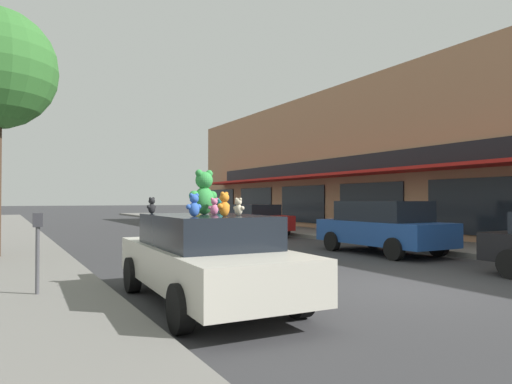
# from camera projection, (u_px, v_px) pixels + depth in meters

# --- Properties ---
(ground_plane) EXTENTS (260.00, 260.00, 0.00)m
(ground_plane) POSITION_uv_depth(u_px,v_px,m) (401.00, 288.00, 8.42)
(ground_plane) COLOR #333335
(sidewalk_near) EXTENTS (3.10, 90.00, 0.16)m
(sidewalk_near) POSITION_uv_depth(u_px,v_px,m) (7.00, 334.00, 5.30)
(sidewalk_near) COLOR slate
(sidewalk_near) RESTS_ON ground_plane
(storefront_row) EXTENTS (14.98, 36.69, 7.29)m
(storefront_row) POSITION_uv_depth(u_px,v_px,m) (466.00, 161.00, 23.70)
(storefront_row) COLOR tan
(storefront_row) RESTS_ON ground_plane
(plush_art_car) EXTENTS (2.04, 4.59, 1.40)m
(plush_art_car) POSITION_uv_depth(u_px,v_px,m) (206.00, 256.00, 7.20)
(plush_art_car) COLOR beige
(plush_art_car) RESTS_ON ground_plane
(teddy_bear_giant) EXTENTS (0.56, 0.37, 0.73)m
(teddy_bear_giant) POSITION_uv_depth(u_px,v_px,m) (204.00, 193.00, 7.49)
(teddy_bear_giant) COLOR green
(teddy_bear_giant) RESTS_ON plush_art_car
(teddy_bear_blue) EXTENTS (0.25, 0.16, 0.33)m
(teddy_bear_blue) POSITION_uv_depth(u_px,v_px,m) (194.00, 205.00, 6.53)
(teddy_bear_blue) COLOR blue
(teddy_bear_blue) RESTS_ON plush_art_car
(teddy_bear_pink) EXTENTS (0.21, 0.14, 0.28)m
(teddy_bear_pink) POSITION_uv_depth(u_px,v_px,m) (214.00, 206.00, 7.30)
(teddy_bear_pink) COLOR pink
(teddy_bear_pink) RESTS_ON plush_art_car
(teddy_bear_black) EXTENTS (0.21, 0.18, 0.29)m
(teddy_bear_black) POSITION_uv_depth(u_px,v_px,m) (152.00, 206.00, 7.90)
(teddy_bear_black) COLOR black
(teddy_bear_black) RESTS_ON plush_art_car
(teddy_bear_cream) EXTENTS (0.16, 0.20, 0.27)m
(teddy_bear_cream) POSITION_uv_depth(u_px,v_px,m) (239.00, 207.00, 6.97)
(teddy_bear_cream) COLOR beige
(teddy_bear_cream) RESTS_ON plush_art_car
(teddy_bear_white) EXTENTS (0.23, 0.27, 0.37)m
(teddy_bear_white) POSITION_uv_depth(u_px,v_px,m) (205.00, 203.00, 8.39)
(teddy_bear_white) COLOR white
(teddy_bear_white) RESTS_ON plush_art_car
(teddy_bear_teal) EXTENTS (0.20, 0.15, 0.27)m
(teddy_bear_teal) POSITION_uv_depth(u_px,v_px,m) (220.00, 206.00, 8.15)
(teddy_bear_teal) COLOR teal
(teddy_bear_teal) RESTS_ON plush_art_car
(teddy_bear_yellow) EXTENTS (0.18, 0.12, 0.24)m
(teddy_bear_yellow) POSITION_uv_depth(u_px,v_px,m) (198.00, 207.00, 8.07)
(teddy_bear_yellow) COLOR yellow
(teddy_bear_yellow) RESTS_ON plush_art_car
(teddy_bear_orange) EXTENTS (0.26, 0.22, 0.36)m
(teddy_bear_orange) POSITION_uv_depth(u_px,v_px,m) (224.00, 205.00, 6.56)
(teddy_bear_orange) COLOR orange
(teddy_bear_orange) RESTS_ON plush_art_car
(parked_car_far_center) EXTENTS (1.96, 4.25, 1.60)m
(parked_car_far_center) POSITION_uv_depth(u_px,v_px,m) (382.00, 226.00, 13.84)
(parked_car_far_center) COLOR #1E4793
(parked_car_far_center) RESTS_ON ground_plane
(parked_car_far_right) EXTENTS (1.89, 4.36, 1.42)m
(parked_car_far_right) POSITION_uv_depth(u_px,v_px,m) (253.00, 219.00, 20.93)
(parked_car_far_right) COLOR maroon
(parked_car_far_right) RESTS_ON ground_plane
(parking_meter) EXTENTS (0.14, 0.10, 1.27)m
(parking_meter) POSITION_uv_depth(u_px,v_px,m) (38.00, 242.00, 7.16)
(parking_meter) COLOR #4C4C51
(parking_meter) RESTS_ON sidewalk_near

